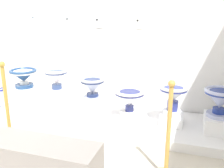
% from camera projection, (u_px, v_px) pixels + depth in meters
% --- Properties ---
extents(wall_back, '(4.18, 0.06, 2.85)m').
position_uv_depth(wall_back, '(120.00, 18.00, 3.61)').
color(wall_back, white).
rests_on(wall_back, ground_plane).
extents(display_platform, '(3.36, 0.97, 0.11)m').
position_uv_depth(display_platform, '(108.00, 120.00, 3.49)').
color(display_platform, white).
rests_on(display_platform, ground_plane).
extents(plinth_block_tall_cobalt, '(0.30, 0.32, 0.28)m').
position_uv_depth(plinth_block_tall_cobalt, '(25.00, 96.00, 3.90)').
color(plinth_block_tall_cobalt, white).
rests_on(plinth_block_tall_cobalt, display_platform).
extents(antique_toilet_tall_cobalt, '(0.41, 0.41, 0.28)m').
position_uv_depth(antique_toilet_tall_cobalt, '(23.00, 76.00, 3.81)').
color(antique_toilet_tall_cobalt, navy).
rests_on(antique_toilet_tall_cobalt, plinth_block_tall_cobalt).
extents(plinth_block_pale_glazed, '(0.35, 0.30, 0.26)m').
position_uv_depth(plinth_block_pale_glazed, '(58.00, 100.00, 3.72)').
color(plinth_block_pale_glazed, white).
rests_on(plinth_block_pale_glazed, display_platform).
extents(antique_toilet_pale_glazed, '(0.33, 0.33, 0.34)m').
position_uv_depth(antique_toilet_pale_glazed, '(56.00, 78.00, 3.63)').
color(antique_toilet_pale_glazed, white).
rests_on(antique_toilet_pale_glazed, plinth_block_pale_glazed).
extents(plinth_block_broad_patterned, '(0.34, 0.40, 0.18)m').
position_uv_depth(plinth_block_broad_patterned, '(93.00, 106.00, 3.61)').
color(plinth_block_broad_patterned, white).
rests_on(plinth_block_broad_patterned, display_platform).
extents(antique_toilet_broad_patterned, '(0.35, 0.35, 0.32)m').
position_uv_depth(antique_toilet_broad_patterned, '(92.00, 86.00, 3.53)').
color(antique_toilet_broad_patterned, '#AEB6D1').
rests_on(antique_toilet_broad_patterned, plinth_block_broad_patterned).
extents(plinth_block_slender_white, '(0.36, 0.29, 0.05)m').
position_uv_depth(plinth_block_slender_white, '(129.00, 117.00, 3.37)').
color(plinth_block_slender_white, white).
rests_on(plinth_block_slender_white, display_platform).
extents(antique_toilet_slender_white, '(0.40, 0.40, 0.36)m').
position_uv_depth(antique_toilet_slender_white, '(130.00, 98.00, 3.30)').
color(antique_toilet_slender_white, white).
rests_on(antique_toilet_slender_white, plinth_block_slender_white).
extents(plinth_block_central_ornate, '(0.29, 0.33, 0.12)m').
position_uv_depth(plinth_block_central_ornate, '(172.00, 119.00, 3.23)').
color(plinth_block_central_ornate, white).
rests_on(plinth_block_central_ornate, display_platform).
extents(antique_toilet_central_ornate, '(0.36, 0.36, 0.39)m').
position_uv_depth(antique_toilet_central_ornate, '(173.00, 95.00, 3.14)').
color(antique_toilet_central_ornate, white).
rests_on(antique_toilet_central_ornate, plinth_block_central_ornate).
extents(plinth_block_leftmost, '(0.31, 0.40, 0.19)m').
position_uv_depth(plinth_block_leftmost, '(217.00, 123.00, 3.02)').
color(plinth_block_leftmost, white).
rests_on(plinth_block_leftmost, display_platform).
extents(antique_toilet_leftmost, '(0.38, 0.38, 0.34)m').
position_uv_depth(antique_toilet_leftmost, '(220.00, 99.00, 2.93)').
color(antique_toilet_leftmost, '#AEB7DD').
rests_on(antique_toilet_leftmost, plinth_block_leftmost).
extents(info_placard_first, '(0.13, 0.01, 0.15)m').
position_uv_depth(info_placard_first, '(35.00, 20.00, 4.00)').
color(info_placard_first, white).
extents(info_placard_second, '(0.12, 0.01, 0.14)m').
position_uv_depth(info_placard_second, '(69.00, 22.00, 3.82)').
color(info_placard_second, white).
extents(info_placard_third, '(0.12, 0.01, 0.15)m').
position_uv_depth(info_placard_third, '(99.00, 23.00, 3.68)').
color(info_placard_third, white).
extents(info_placard_fourth, '(0.10, 0.01, 0.14)m').
position_uv_depth(info_placard_fourth, '(140.00, 23.00, 3.50)').
color(info_placard_fourth, white).
extents(decorative_vase_corner, '(0.30, 0.30, 0.35)m').
position_uv_depth(decorative_vase_corner, '(3.00, 101.00, 3.99)').
color(decorative_vase_corner, navy).
rests_on(decorative_vase_corner, ground_plane).
extents(stanchion_post_near_left, '(0.26, 0.26, 1.02)m').
position_uv_depth(stanchion_post_near_left, '(9.00, 126.00, 2.73)').
color(stanchion_post_near_left, '#B78F3A').
rests_on(stanchion_post_near_left, ground_plane).
extents(stanchion_post_near_right, '(0.25, 0.25, 0.95)m').
position_uv_depth(stanchion_post_near_right, '(167.00, 150.00, 2.27)').
color(stanchion_post_near_right, gold).
rests_on(stanchion_post_near_right, ground_plane).
extents(museum_bench, '(1.10, 0.36, 0.40)m').
position_uv_depth(museum_bench, '(40.00, 162.00, 2.23)').
color(museum_bench, gray).
rests_on(museum_bench, ground_plane).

